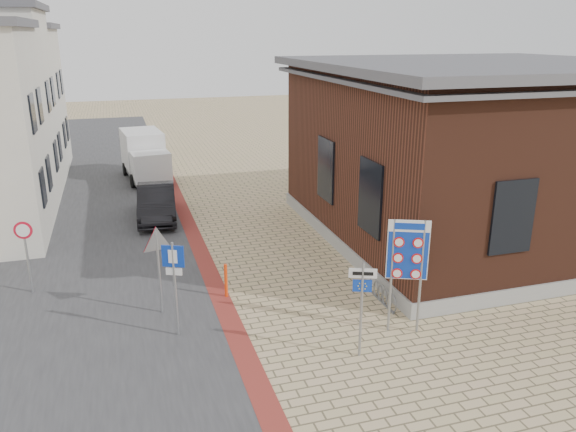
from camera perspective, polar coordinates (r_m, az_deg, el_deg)
ground at (r=14.78m, az=3.89°, el=-13.81°), size 120.00×120.00×0.00m
road_strip at (r=27.80m, az=-18.23°, el=0.92°), size 7.00×60.00×0.02m
curb_strip at (r=23.17m, az=-9.64°, el=-1.78°), size 0.60×40.00×0.02m
brick_building at (r=23.49m, az=18.78°, el=6.58°), size 13.00×13.00×6.80m
bike_rack at (r=17.38m, az=9.56°, el=-7.87°), size 0.08×1.80×0.60m
sedan at (r=25.18m, az=-13.20°, el=1.36°), size 1.92×4.63×1.49m
box_truck at (r=32.13m, az=-14.34°, el=5.98°), size 2.51×5.16×2.61m
border_sign at (r=15.09m, az=12.07°, el=-3.60°), size 1.03×0.48×3.21m
essen_sign at (r=13.99m, az=7.51°, el=-7.94°), size 0.65×0.30×2.55m
parking_sign at (r=15.01m, az=-11.50°, el=-5.67°), size 0.55×0.28×2.69m
yield_sign at (r=16.26m, az=-13.13°, el=-3.28°), size 0.91×0.28×2.62m
speed_sign at (r=19.05m, az=-25.10°, el=-2.73°), size 0.55×0.12×2.36m
bollard at (r=17.45m, az=-6.32°, el=-6.56°), size 0.12×0.12×1.10m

